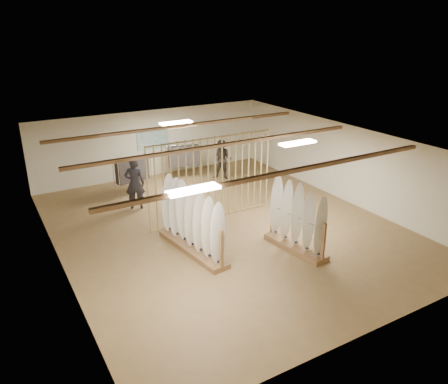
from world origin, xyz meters
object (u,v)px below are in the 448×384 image
rack_right (297,228)px  shopper_b (222,157)px  rack_left (192,229)px  clothing_rack_a (132,171)px  clothing_rack_b (184,156)px  shopper_a (135,180)px

rack_right → shopper_b: rack_right is taller
rack_left → clothing_rack_a: bearing=82.3°
clothing_rack_a → clothing_rack_b: clothing_rack_b is taller
rack_right → shopper_a: (-2.96, 5.21, 0.37)m
clothing_rack_a → rack_left: bearing=-103.2°
clothing_rack_b → shopper_b: bearing=-19.9°
clothing_rack_a → clothing_rack_b: 2.59m
shopper_b → rack_left: bearing=-82.9°
rack_right → clothing_rack_a: 7.03m
shopper_a → shopper_b: 4.35m
clothing_rack_a → shopper_b: size_ratio=0.78×
rack_right → shopper_b: bearing=72.3°
rack_right → clothing_rack_b: bearing=84.1°
rack_right → clothing_rack_a: rack_right is taller
clothing_rack_b → shopper_b: 1.61m
rack_right → clothing_rack_a: (-2.59, 6.53, 0.27)m
rack_left → shopper_a: (-0.33, 3.81, 0.36)m
shopper_b → clothing_rack_b: bearing=-168.7°
clothing_rack_a → rack_right: bearing=-81.1°
clothing_rack_a → shopper_a: 1.38m
rack_right → clothing_rack_b: (-0.11, 7.28, 0.29)m
clothing_rack_a → shopper_b: bearing=-14.8°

